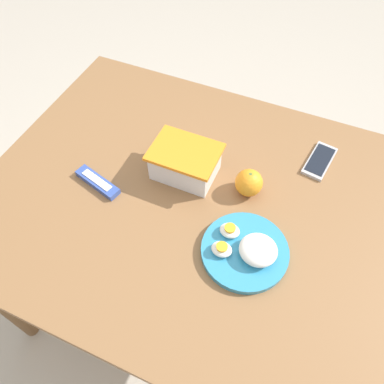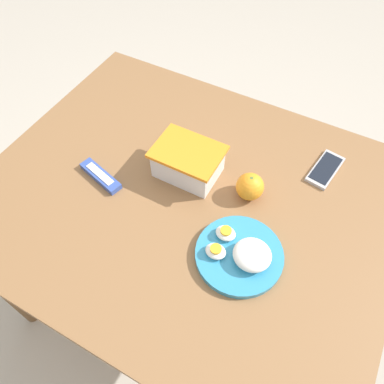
{
  "view_description": "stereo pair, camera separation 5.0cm",
  "coord_description": "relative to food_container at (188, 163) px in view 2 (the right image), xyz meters",
  "views": [
    {
      "loc": [
        0.26,
        -0.55,
        1.55
      ],
      "look_at": [
        0.02,
        -0.01,
        0.74
      ],
      "focal_mm": 35.0,
      "sensor_mm": 36.0,
      "label": 1
    },
    {
      "loc": [
        0.3,
        -0.52,
        1.55
      ],
      "look_at": [
        0.02,
        -0.01,
        0.74
      ],
      "focal_mm": 35.0,
      "sensor_mm": 36.0,
      "label": 2
    }
  ],
  "objects": [
    {
      "name": "ground_plane",
      "position": [
        0.03,
        -0.07,
        -0.75
      ],
      "size": [
        10.0,
        10.0,
        0.0
      ],
      "primitive_type": "plane",
      "color": "#B2A899"
    },
    {
      "name": "table",
      "position": [
        0.03,
        -0.07,
        -0.12
      ],
      "size": [
        1.13,
        0.92,
        0.71
      ],
      "color": "brown",
      "rests_on": "ground_plane"
    },
    {
      "name": "food_container",
      "position": [
        0.0,
        0.0,
        0.0
      ],
      "size": [
        0.19,
        0.14,
        0.09
      ],
      "color": "white",
      "rests_on": "table"
    },
    {
      "name": "orange_fruit",
      "position": [
        0.19,
        0.01,
        -0.0
      ],
      "size": [
        0.08,
        0.08,
        0.08
      ],
      "color": "orange",
      "rests_on": "table"
    },
    {
      "name": "rice_plate",
      "position": [
        0.24,
        -0.18,
        -0.02
      ],
      "size": [
        0.22,
        0.22,
        0.06
      ],
      "color": "teal",
      "rests_on": "table"
    },
    {
      "name": "candy_bar",
      "position": [
        -0.21,
        -0.14,
        -0.03
      ],
      "size": [
        0.15,
        0.07,
        0.02
      ],
      "color": "#334C9E",
      "rests_on": "table"
    },
    {
      "name": "cell_phone",
      "position": [
        0.35,
        0.2,
        -0.04
      ],
      "size": [
        0.08,
        0.15,
        0.01
      ],
      "color": "#ADADB2",
      "rests_on": "table"
    }
  ]
}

